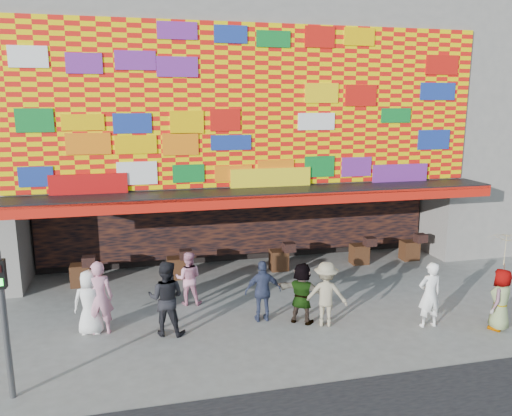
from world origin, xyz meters
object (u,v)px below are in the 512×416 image
object	(u,v)px
ped_f	(302,293)
ped_e	(263,291)
ped_a	(90,302)
ped_b	(99,298)
ped_d	(326,294)
ped_h	(430,295)
ped_i	(188,278)
signal_left	(3,309)
ped_g	(501,299)
ped_c	(166,298)
parasol	(506,250)

from	to	relation	value
ped_f	ped_e	bearing A→B (deg)	16.68
ped_a	ped_f	size ratio (longest dim) A/B	1.01
ped_b	ped_d	xyz separation A→B (m)	(5.65, -0.88, -0.09)
ped_e	ped_h	distance (m)	4.28
ped_d	ped_a	bearing A→B (deg)	10.24
ped_a	ped_i	size ratio (longest dim) A/B	1.07
ped_a	signal_left	bearing A→B (deg)	67.83
ped_e	ped_g	size ratio (longest dim) A/B	1.04
signal_left	ped_h	world-z (taller)	signal_left
ped_c	parasol	size ratio (longest dim) A/B	1.07
ped_a	ped_f	bearing A→B (deg)	177.75
ped_e	ped_f	size ratio (longest dim) A/B	1.01
ped_d	ped_g	xyz separation A→B (m)	(4.22, -1.26, -0.05)
ped_d	ped_g	size ratio (longest dim) A/B	1.07
signal_left	parasol	xyz separation A→B (m)	(11.39, 0.38, 0.25)
ped_i	ped_b	bearing A→B (deg)	42.25
ped_e	ped_i	bearing A→B (deg)	-40.05
ped_a	ped_g	xyz separation A→B (m)	(10.10, -2.18, -0.03)
ped_h	ped_i	distance (m)	6.54
ped_g	ped_b	bearing A→B (deg)	-47.94
ped_b	ped_a	bearing A→B (deg)	-9.57
ped_a	ped_c	distance (m)	1.91
ped_d	parasol	distance (m)	4.58
ped_g	ped_h	bearing A→B (deg)	-54.25
ped_b	ped_i	xyz separation A→B (m)	(2.35, 1.35, -0.17)
ped_b	ped_f	bearing A→B (deg)	175.26
ped_b	ped_d	world-z (taller)	ped_b
ped_d	ped_g	world-z (taller)	ped_d
ped_b	ped_f	distance (m)	5.13
ped_c	ped_i	distance (m)	1.93
ped_b	ped_i	distance (m)	2.71
ped_c	ped_e	size ratio (longest dim) A/B	1.15
signal_left	ped_g	distance (m)	11.45
ped_b	ped_h	bearing A→B (deg)	170.98
parasol	ped_a	bearing A→B (deg)	167.82
ped_e	ped_c	bearing A→B (deg)	5.89
ped_c	ped_i	size ratio (longest dim) A/B	1.23
ped_d	ped_e	bearing A→B (deg)	-3.43
ped_g	parasol	xyz separation A→B (m)	(0.00, 0.00, 1.31)
ped_b	ped_d	distance (m)	5.72
signal_left	ped_a	distance (m)	3.05
ped_d	parasol	bearing A→B (deg)	-177.40
parasol	ped_b	bearing A→B (deg)	167.80
ped_b	ped_i	bearing A→B (deg)	-148.29
ped_b	ped_e	bearing A→B (deg)	178.43
ped_d	ped_c	bearing A→B (deg)	12.89
ped_d	parasol	world-z (taller)	parasol
ped_a	parasol	size ratio (longest dim) A/B	0.93
ped_g	ped_a	bearing A→B (deg)	-47.92
parasol	ped_c	bearing A→B (deg)	168.36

